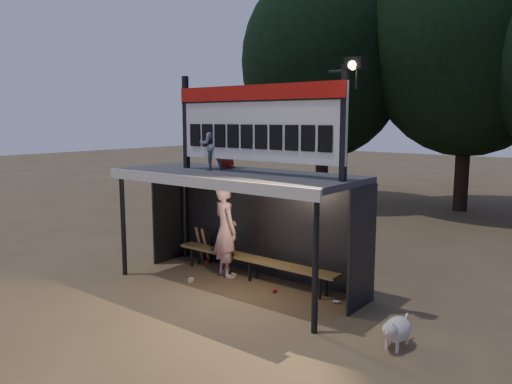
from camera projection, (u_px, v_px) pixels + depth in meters
ground at (236, 286)px, 10.06m from camera, size 80.00×80.00×0.00m
player at (226, 230)px, 10.56m from camera, size 0.87×0.74×2.03m
child_a at (212, 145)px, 10.09m from camera, size 0.63×0.63×1.03m
child_b at (226, 142)px, 10.45m from camera, size 0.62×0.54×1.08m
dugout_shelter at (243, 195)px, 9.97m from camera, size 5.10×2.08×2.32m
scoreboard_assembly at (257, 120)px, 9.22m from camera, size 4.10×0.27×1.99m
bench at (253, 260)px, 10.42m from camera, size 4.00×0.35×0.48m
tree_left at (324, 63)px, 19.47m from camera, size 6.46×6.46×9.27m
tree_mid at (470, 38)px, 17.47m from camera, size 7.22×7.22×10.36m
dog at (396, 330)px, 7.33m from camera, size 0.36×0.81×0.49m
bats at (205, 245)px, 11.63m from camera, size 0.48×0.33×0.84m
litter at (235, 275)px, 10.63m from camera, size 3.77×1.33×0.08m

